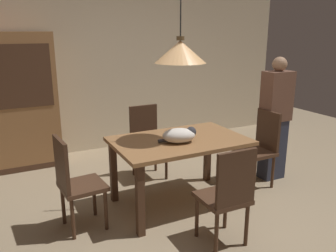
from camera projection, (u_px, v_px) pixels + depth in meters
ground at (191, 220)px, 3.53m from camera, size 10.00×10.00×0.00m
back_wall at (107, 58)px, 5.43m from camera, size 6.40×0.10×2.90m
dining_table at (179, 148)px, 3.71m from camera, size 1.40×0.90×0.75m
chair_far_back at (147, 138)px, 4.50m from camera, size 0.41×0.41×0.93m
chair_right_side at (260, 145)px, 4.23m from camera, size 0.40×0.40×0.93m
chair_left_side at (74, 180)px, 3.25m from camera, size 0.43×0.43×0.93m
chair_near_front at (228, 193)px, 2.99m from camera, size 0.40×0.40×0.93m
cat_sleeping at (180, 135)px, 3.56m from camera, size 0.40×0.31×0.16m
pendant_lamp at (180, 51)px, 3.43m from camera, size 0.52×0.52×1.30m
hutch_bookcase at (14, 105)px, 4.68m from camera, size 1.12×0.45×1.85m
person_standing at (275, 119)px, 4.36m from camera, size 0.36×0.22×1.56m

